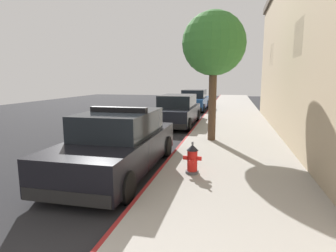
{
  "coord_description": "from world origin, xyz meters",
  "views": [
    {
      "loc": [
        1.66,
        -0.59,
        2.39
      ],
      "look_at": [
        -0.18,
        7.46,
        1.0
      ],
      "focal_mm": 30.17,
      "sensor_mm": 36.0,
      "label": 1
    }
  ],
  "objects_px": {
    "street_tree": "(214,45)",
    "police_cruiser": "(119,144)",
    "parked_car_silver_ahead": "(177,111)",
    "parked_car_dark_far": "(194,100)",
    "fire_hydrant": "(192,159)"
  },
  "relations": [
    {
      "from": "parked_car_silver_ahead",
      "to": "street_tree",
      "type": "distance_m",
      "value": 5.33
    },
    {
      "from": "police_cruiser",
      "to": "parked_car_silver_ahead",
      "type": "height_order",
      "value": "police_cruiser"
    },
    {
      "from": "parked_car_silver_ahead",
      "to": "fire_hydrant",
      "type": "height_order",
      "value": "parked_car_silver_ahead"
    },
    {
      "from": "parked_car_silver_ahead",
      "to": "parked_car_dark_far",
      "type": "xyz_separation_m",
      "value": [
        -0.1,
        7.3,
        0.0
      ]
    },
    {
      "from": "street_tree",
      "to": "fire_hydrant",
      "type": "bearing_deg",
      "value": -92.44
    },
    {
      "from": "police_cruiser",
      "to": "parked_car_dark_far",
      "type": "bearing_deg",
      "value": 90.32
    },
    {
      "from": "police_cruiser",
      "to": "fire_hydrant",
      "type": "xyz_separation_m",
      "value": [
        1.93,
        -0.16,
        -0.24
      ]
    },
    {
      "from": "parked_car_dark_far",
      "to": "fire_hydrant",
      "type": "xyz_separation_m",
      "value": [
        2.01,
        -15.19,
        -0.23
      ]
    },
    {
      "from": "parked_car_dark_far",
      "to": "street_tree",
      "type": "relative_size",
      "value": 1.06
    },
    {
      "from": "street_tree",
      "to": "police_cruiser",
      "type": "bearing_deg",
      "value": -119.29
    },
    {
      "from": "parked_car_silver_ahead",
      "to": "street_tree",
      "type": "relative_size",
      "value": 1.06
    },
    {
      "from": "street_tree",
      "to": "parked_car_dark_far",
      "type": "bearing_deg",
      "value": 100.89
    },
    {
      "from": "parked_car_dark_far",
      "to": "parked_car_silver_ahead",
      "type": "bearing_deg",
      "value": -89.23
    },
    {
      "from": "parked_car_silver_ahead",
      "to": "parked_car_dark_far",
      "type": "bearing_deg",
      "value": 90.77
    },
    {
      "from": "parked_car_silver_ahead",
      "to": "fire_hydrant",
      "type": "relative_size",
      "value": 6.37
    }
  ]
}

